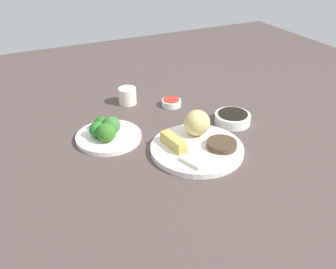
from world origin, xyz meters
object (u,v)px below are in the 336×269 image
object	(u,v)px
main_plate	(197,149)
broccoli_plate	(109,137)
soy_sauce_bowl	(233,119)
sauce_ramekin_sweet_and_sour	(171,103)
teacup	(127,96)

from	to	relation	value
main_plate	broccoli_plate	world-z (taller)	main_plate
main_plate	soy_sauce_bowl	world-z (taller)	soy_sauce_bowl
broccoli_plate	sauce_ramekin_sweet_and_sour	bearing A→B (deg)	-65.58
broccoli_plate	sauce_ramekin_sweet_and_sour	world-z (taller)	sauce_ramekin_sweet_and_sour
broccoli_plate	teacup	world-z (taller)	teacup
main_plate	teacup	distance (m)	0.38
main_plate	sauce_ramekin_sweet_and_sour	distance (m)	0.30
broccoli_plate	sauce_ramekin_sweet_and_sour	size ratio (longest dim) A/B	2.87
sauce_ramekin_sweet_and_sour	soy_sauce_bowl	bearing A→B (deg)	-148.81
broccoli_plate	teacup	bearing A→B (deg)	-33.61
main_plate	sauce_ramekin_sweet_and_sour	xyz separation A→B (m)	(0.29, -0.06, 0.00)
main_plate	teacup	size ratio (longest dim) A/B	4.19
sauce_ramekin_sweet_and_sour	broccoli_plate	bearing A→B (deg)	114.42
soy_sauce_bowl	sauce_ramekin_sweet_and_sour	bearing A→B (deg)	31.19
sauce_ramekin_sweet_and_sour	main_plate	bearing A→B (deg)	167.54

